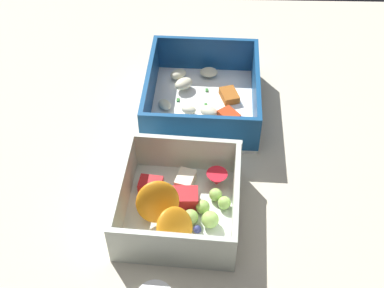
% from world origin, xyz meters
% --- Properties ---
extents(table_surface, '(0.80, 0.80, 0.02)m').
position_xyz_m(table_surface, '(0.00, 0.00, 0.01)').
color(table_surface, beige).
rests_on(table_surface, ground).
extents(pasta_container, '(0.18, 0.16, 0.06)m').
position_xyz_m(pasta_container, '(-0.10, 0.02, 0.04)').
color(pasta_container, white).
rests_on(pasta_container, table_surface).
extents(fruit_bowl, '(0.15, 0.14, 0.06)m').
position_xyz_m(fruit_bowl, '(0.09, -0.00, 0.04)').
color(fruit_bowl, silver).
rests_on(fruit_bowl, table_surface).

